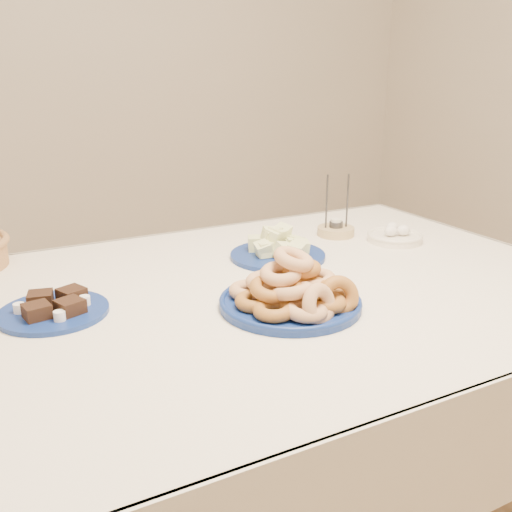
% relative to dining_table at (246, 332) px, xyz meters
% --- Properties ---
extents(dining_table, '(1.71, 1.11, 0.75)m').
position_rel_dining_table_xyz_m(dining_table, '(0.00, 0.00, 0.00)').
color(dining_table, brown).
rests_on(dining_table, ground).
extents(donut_platter, '(0.36, 0.36, 0.14)m').
position_rel_dining_table_xyz_m(donut_platter, '(0.04, -0.13, 0.14)').
color(donut_platter, navy).
rests_on(donut_platter, dining_table).
extents(melon_plate, '(0.32, 0.32, 0.09)m').
position_rel_dining_table_xyz_m(melon_plate, '(0.19, 0.17, 0.13)').
color(melon_plate, navy).
rests_on(melon_plate, dining_table).
extents(brownie_plate, '(0.24, 0.24, 0.04)m').
position_rel_dining_table_xyz_m(brownie_plate, '(-0.42, 0.07, 0.12)').
color(brownie_plate, navy).
rests_on(brownie_plate, dining_table).
extents(candle_holder, '(0.14, 0.14, 0.19)m').
position_rel_dining_table_xyz_m(candle_holder, '(0.45, 0.28, 0.12)').
color(candle_holder, tan).
rests_on(candle_holder, dining_table).
extents(egg_bowl, '(0.18, 0.18, 0.05)m').
position_rel_dining_table_xyz_m(egg_bowl, '(0.57, 0.15, 0.12)').
color(egg_bowl, white).
rests_on(egg_bowl, dining_table).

